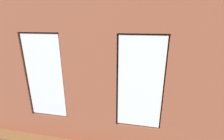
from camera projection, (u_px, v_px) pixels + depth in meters
ground_plane at (114, 92)px, 6.33m from camera, size 6.25×6.47×0.10m
brick_wall_with_windows at (90, 76)px, 3.14m from camera, size 5.65×0.30×3.35m
white_wall_right at (47, 50)px, 6.14m from camera, size 0.10×5.47×3.35m
couch_by_window at (74, 110)px, 4.29m from camera, size 2.06×0.87×0.80m
couch_left at (171, 96)px, 5.11m from camera, size 0.95×1.94×0.80m
coffee_table at (115, 79)px, 6.57m from camera, size 1.57×0.85×0.43m
cup_ceramic at (117, 78)px, 6.40m from camera, size 0.07×0.07×0.09m
candle_jar at (115, 77)px, 6.53m from camera, size 0.08×0.08×0.12m
table_plant_small at (104, 76)px, 6.49m from camera, size 0.10×0.10×0.16m
remote_black at (125, 77)px, 6.61m from camera, size 0.17×0.07×0.02m
media_console at (60, 81)px, 6.69m from camera, size 0.92×0.42×0.50m
tv_flatscreen at (58, 67)px, 6.50m from camera, size 1.12×0.20×0.79m
papasan_chair at (120, 67)px, 8.13m from camera, size 1.17×1.17×0.72m
potted_plant_corner_far_left at (191, 118)px, 3.56m from camera, size 0.85×0.82×1.17m
potted_plant_corner_near_left at (164, 67)px, 7.83m from camera, size 0.45×0.45×0.82m
potted_plant_by_left_couch at (156, 80)px, 6.49m from camera, size 0.32×0.32×0.53m
potted_plant_near_tv at (60, 84)px, 5.66m from camera, size 0.75×0.75×1.21m
potted_plant_mid_room_small at (141, 77)px, 7.07m from camera, size 0.29×0.29×0.45m
potted_plant_foreground_right at (84, 61)px, 8.57m from camera, size 0.67×0.67×0.98m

